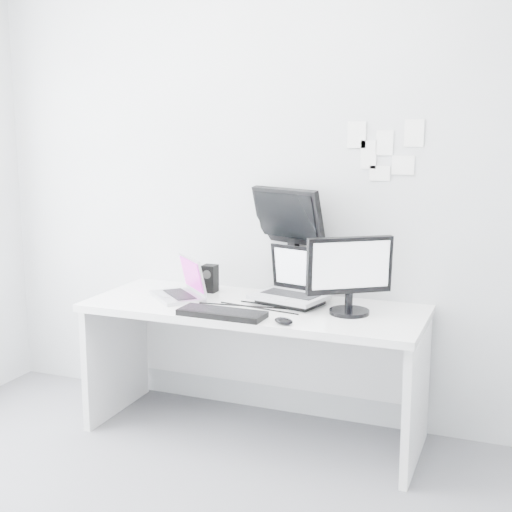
# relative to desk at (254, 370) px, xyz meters

# --- Properties ---
(back_wall) EXTENTS (3.60, 0.00, 3.60)m
(back_wall) POSITION_rel_desk_xyz_m (0.00, 0.35, 0.99)
(back_wall) COLOR silver
(back_wall) RESTS_ON ground
(desk) EXTENTS (1.80, 0.70, 0.73)m
(desk) POSITION_rel_desk_xyz_m (0.00, 0.00, 0.00)
(desk) COLOR white
(desk) RESTS_ON ground
(macbook) EXTENTS (0.40, 0.40, 0.24)m
(macbook) POSITION_rel_desk_xyz_m (-0.45, -0.02, 0.49)
(macbook) COLOR silver
(macbook) RESTS_ON desk
(speaker) EXTENTS (0.08, 0.08, 0.16)m
(speaker) POSITION_rel_desk_xyz_m (-0.34, 0.18, 0.44)
(speaker) COLOR black
(speaker) RESTS_ON desk
(dell_laptop) EXTENTS (0.43, 0.37, 0.31)m
(dell_laptop) POSITION_rel_desk_xyz_m (0.17, 0.08, 0.52)
(dell_laptop) COLOR #ABADB2
(dell_laptop) RESTS_ON desk
(rear_monitor) EXTENTS (0.49, 0.33, 0.62)m
(rear_monitor) POSITION_rel_desk_xyz_m (0.10, 0.29, 0.68)
(rear_monitor) COLOR black
(rear_monitor) RESTS_ON desk
(samsung_monitor) EXTENTS (0.48, 0.42, 0.41)m
(samsung_monitor) POSITION_rel_desk_xyz_m (0.51, 0.02, 0.57)
(samsung_monitor) COLOR black
(samsung_monitor) RESTS_ON desk
(keyboard) EXTENTS (0.45, 0.17, 0.03)m
(keyboard) POSITION_rel_desk_xyz_m (-0.07, -0.26, 0.38)
(keyboard) COLOR black
(keyboard) RESTS_ON desk
(mouse) EXTENTS (0.12, 0.10, 0.03)m
(mouse) POSITION_rel_desk_xyz_m (0.27, -0.29, 0.38)
(mouse) COLOR black
(mouse) RESTS_ON desk
(wall_note_0) EXTENTS (0.10, 0.00, 0.14)m
(wall_note_0) POSITION_rel_desk_xyz_m (0.45, 0.34, 1.26)
(wall_note_0) COLOR white
(wall_note_0) RESTS_ON back_wall
(wall_note_1) EXTENTS (0.09, 0.00, 0.13)m
(wall_note_1) POSITION_rel_desk_xyz_m (0.60, 0.34, 1.22)
(wall_note_1) COLOR white
(wall_note_1) RESTS_ON back_wall
(wall_note_2) EXTENTS (0.10, 0.00, 0.14)m
(wall_note_2) POSITION_rel_desk_xyz_m (0.75, 0.34, 1.26)
(wall_note_2) COLOR white
(wall_note_2) RESTS_ON back_wall
(wall_note_3) EXTENTS (0.11, 0.00, 0.08)m
(wall_note_3) POSITION_rel_desk_xyz_m (0.58, 0.34, 1.05)
(wall_note_3) COLOR white
(wall_note_3) RESTS_ON back_wall
(wall_note_4) EXTENTS (0.08, 0.00, 0.15)m
(wall_note_4) POSITION_rel_desk_xyz_m (0.52, 0.34, 1.15)
(wall_note_4) COLOR white
(wall_note_4) RESTS_ON back_wall
(wall_note_5) EXTENTS (0.12, 0.00, 0.10)m
(wall_note_5) POSITION_rel_desk_xyz_m (0.70, 0.34, 1.10)
(wall_note_5) COLOR white
(wall_note_5) RESTS_ON back_wall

